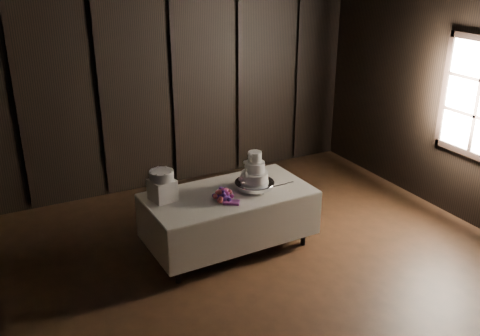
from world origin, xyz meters
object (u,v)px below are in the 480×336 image
at_px(wedding_cake, 253,171).
at_px(small_cake, 162,175).
at_px(display_table, 229,218).
at_px(bouquet, 223,195).
at_px(cake_stand, 255,185).
at_px(box_pedestal, 162,190).

xyz_separation_m(wedding_cake, small_cake, (-1.06, 0.23, 0.06)).
relative_size(display_table, bouquet, 5.13).
height_order(cake_stand, wedding_cake, wedding_cake).
bearing_deg(wedding_cake, display_table, 161.30).
xyz_separation_m(cake_stand, box_pedestal, (-1.09, 0.22, 0.08)).
bearing_deg(bouquet, cake_stand, 13.78).
distance_m(wedding_cake, small_cake, 1.09).
distance_m(display_table, box_pedestal, 0.91).
bearing_deg(display_table, cake_stand, -9.34).
height_order(wedding_cake, small_cake, wedding_cake).
bearing_deg(small_cake, bouquet, -28.62).
bearing_deg(bouquet, wedding_cake, 12.66).
height_order(box_pedestal, small_cake, small_cake).
bearing_deg(small_cake, display_table, -12.82).
xyz_separation_m(cake_stand, bouquet, (-0.48, -0.12, 0.02)).
relative_size(cake_stand, wedding_cake, 1.24).
relative_size(display_table, box_pedestal, 7.79).
xyz_separation_m(bouquet, box_pedestal, (-0.61, 0.33, 0.06)).
bearing_deg(cake_stand, bouquet, -166.22).
bearing_deg(wedding_cake, bouquet, -174.96).
relative_size(bouquet, small_cake, 1.42).
height_order(display_table, small_cake, small_cake).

